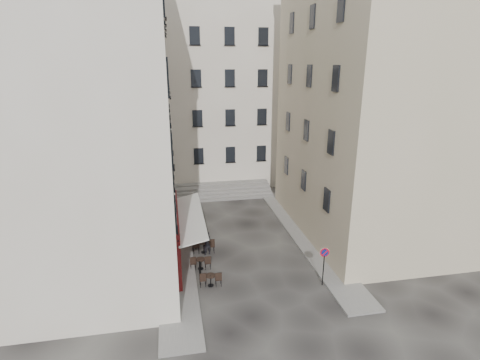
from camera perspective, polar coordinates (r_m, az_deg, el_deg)
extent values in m
plane|color=black|center=(23.72, 1.72, -12.44)|extent=(90.00, 90.00, 0.00)
cube|color=slate|center=(26.79, -9.71, -8.85)|extent=(2.00, 22.00, 0.12)
cube|color=slate|center=(27.41, 9.68, -8.22)|extent=(2.00, 18.00, 0.12)
cube|color=beige|center=(23.91, -25.74, 11.41)|extent=(12.00, 16.00, 20.00)
cube|color=tan|center=(28.07, 22.06, 10.45)|extent=(12.00, 14.00, 18.00)
cube|color=beige|center=(39.33, -5.70, 13.27)|extent=(18.00, 10.00, 18.00)
cube|color=#4D0F0B|center=(23.36, -9.55, -8.35)|extent=(0.25, 7.00, 3.50)
cube|color=black|center=(23.51, -9.41, -9.11)|extent=(0.06, 3.85, 2.00)
cube|color=silver|center=(22.88, -7.64, -5.52)|extent=(1.58, 7.30, 0.41)
cube|color=slate|center=(34.35, -2.51, -2.51)|extent=(9.00, 1.80, 0.20)
cube|color=slate|center=(34.70, -2.62, -1.95)|extent=(9.00, 1.80, 0.20)
cube|color=slate|center=(35.06, -2.73, -1.40)|extent=(9.00, 1.80, 0.20)
cube|color=slate|center=(35.42, -2.84, -0.86)|extent=(9.00, 1.80, 0.20)
cylinder|color=black|center=(22.24, -6.14, -13.40)|extent=(0.10, 0.10, 0.90)
sphere|color=black|center=(22.00, -6.18, -12.35)|extent=(0.12, 0.12, 0.12)
cylinder|color=black|center=(25.31, -6.81, -9.38)|extent=(0.10, 0.10, 0.90)
sphere|color=black|center=(25.10, -6.85, -8.42)|extent=(0.12, 0.12, 0.12)
cylinder|color=black|center=(28.47, -7.32, -6.23)|extent=(0.10, 0.10, 0.90)
sphere|color=black|center=(28.29, -7.36, -5.36)|extent=(0.12, 0.12, 0.12)
cylinder|color=black|center=(21.51, 12.61, -12.83)|extent=(0.06, 0.06, 2.25)
cylinder|color=red|center=(21.07, 12.78, -10.72)|extent=(0.52, 0.07, 0.52)
cylinder|color=navy|center=(21.05, 12.80, -10.75)|extent=(0.38, 0.06, 0.38)
cube|color=red|center=(21.03, 12.83, -10.78)|extent=(0.31, 0.05, 0.31)
cylinder|color=black|center=(21.52, -4.48, -15.71)|extent=(0.34, 0.34, 0.02)
cylinder|color=black|center=(21.35, -4.50, -15.01)|extent=(0.05, 0.05, 0.66)
cylinder|color=black|center=(21.19, -4.52, -14.32)|extent=(0.57, 0.57, 0.04)
cube|color=black|center=(21.37, -3.33, -14.81)|extent=(0.36, 0.36, 0.85)
cube|color=black|center=(21.38, -5.70, -14.86)|extent=(0.36, 0.36, 0.85)
cylinder|color=black|center=(23.08, -6.03, -13.26)|extent=(0.35, 0.35, 0.02)
cylinder|color=black|center=(22.92, -6.05, -12.58)|extent=(0.05, 0.05, 0.67)
cylinder|color=black|center=(22.77, -6.08, -11.91)|extent=(0.58, 0.58, 0.04)
cube|color=black|center=(22.93, -4.95, -12.40)|extent=(0.36, 0.36, 0.86)
cube|color=black|center=(22.96, -7.18, -12.43)|extent=(0.36, 0.36, 0.86)
cylinder|color=black|center=(24.82, -5.52, -10.87)|extent=(0.39, 0.39, 0.02)
cylinder|color=black|center=(24.65, -5.54, -10.14)|extent=(0.05, 0.05, 0.76)
cylinder|color=black|center=(24.50, -5.57, -9.42)|extent=(0.65, 0.65, 0.04)
cube|color=black|center=(24.67, -4.40, -9.95)|extent=(0.41, 0.41, 0.98)
cube|color=black|center=(24.70, -6.71, -9.99)|extent=(0.41, 0.41, 0.98)
cylinder|color=black|center=(26.13, -6.77, -9.41)|extent=(0.34, 0.34, 0.02)
cylinder|color=black|center=(25.99, -6.80, -8.80)|extent=(0.05, 0.05, 0.66)
cylinder|color=black|center=(25.86, -6.82, -8.20)|extent=(0.56, 0.56, 0.04)
cube|color=black|center=(25.99, -5.86, -8.65)|extent=(0.36, 0.36, 0.85)
cube|color=black|center=(26.03, -7.76, -8.68)|extent=(0.36, 0.36, 0.85)
cylinder|color=black|center=(27.27, -7.72, -8.23)|extent=(0.36, 0.36, 0.02)
cylinder|color=black|center=(27.14, -7.75, -7.61)|extent=(0.05, 0.05, 0.69)
cylinder|color=black|center=(27.00, -7.78, -7.00)|extent=(0.59, 0.59, 0.04)
cube|color=black|center=(27.13, -6.81, -7.46)|extent=(0.38, 0.38, 0.89)
cube|color=black|center=(27.19, -8.71, -7.48)|extent=(0.38, 0.38, 0.89)
imported|color=black|center=(24.30, -5.06, -9.59)|extent=(0.68, 0.56, 1.60)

